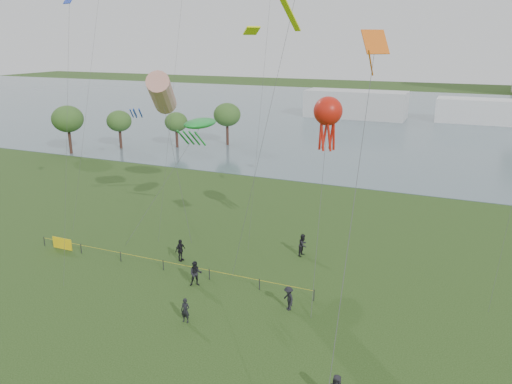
% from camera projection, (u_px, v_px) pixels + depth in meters
% --- Properties ---
extents(lake, '(400.00, 120.00, 0.08)m').
position_uv_depth(lake, '(412.00, 118.00, 112.17)').
color(lake, slate).
rests_on(lake, ground_plane).
extents(pavilion_left, '(22.00, 8.00, 6.00)m').
position_uv_depth(pavilion_left, '(355.00, 104.00, 111.39)').
color(pavilion_left, silver).
rests_on(pavilion_left, ground_plane).
extents(pavilion_right, '(18.00, 7.00, 5.00)m').
position_uv_depth(pavilion_right, '(482.00, 111.00, 104.44)').
color(pavilion_right, silver).
rests_on(pavilion_right, ground_plane).
extents(trees, '(23.97, 19.94, 7.40)m').
position_uv_depth(trees, '(144.00, 119.00, 78.90)').
color(trees, '#351F18').
rests_on(trees, ground_plane).
extents(fence, '(24.07, 0.07, 1.05)m').
position_uv_depth(fence, '(99.00, 251.00, 40.46)').
color(fence, black).
rests_on(fence, ground_plane).
extents(spectator_a, '(1.14, 1.07, 1.87)m').
position_uv_depth(spectator_a, '(196.00, 274.00, 35.68)').
color(spectator_a, black).
rests_on(spectator_a, ground_plane).
extents(spectator_b, '(1.19, 1.18, 1.65)m').
position_uv_depth(spectator_b, '(288.00, 298.00, 32.51)').
color(spectator_b, black).
rests_on(spectator_b, ground_plane).
extents(spectator_c, '(0.64, 1.13, 1.81)m').
position_uv_depth(spectator_c, '(180.00, 250.00, 39.72)').
color(spectator_c, black).
rests_on(spectator_c, ground_plane).
extents(spectator_f, '(0.61, 0.42, 1.61)m').
position_uv_depth(spectator_f, '(185.00, 310.00, 31.09)').
color(spectator_f, black).
rests_on(spectator_f, ground_plane).
extents(spectator_g, '(0.85, 1.01, 1.85)m').
position_uv_depth(spectator_g, '(303.00, 245.00, 40.68)').
color(spectator_g, black).
rests_on(spectator_g, ground_plane).
extents(kite_windsock, '(5.20, 5.21, 14.65)m').
position_uv_depth(kite_windsock, '(162.00, 93.00, 41.45)').
color(kite_windsock, '#3F3F42').
extents(kite_creature, '(5.92, 7.36, 10.49)m').
position_uv_depth(kite_creature, '(200.00, 124.00, 42.78)').
color(kite_creature, '#3F3F42').
extents(kite_octopus, '(2.80, 9.65, 13.04)m').
position_uv_depth(kite_octopus, '(328.00, 112.00, 36.44)').
color(kite_octopus, '#3F3F42').
extents(kite_delta, '(1.99, 14.31, 17.49)m').
position_uv_depth(kite_delta, '(372.00, 63.00, 24.86)').
color(kite_delta, '#3F3F42').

